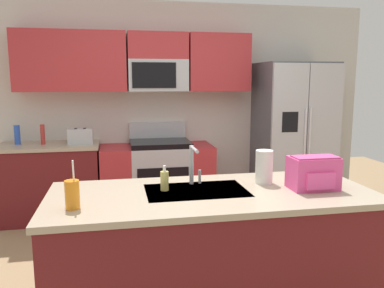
{
  "coord_description": "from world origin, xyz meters",
  "views": [
    {
      "loc": [
        -0.71,
        -2.9,
        1.64
      ],
      "look_at": [
        -0.03,
        0.6,
        1.05
      ],
      "focal_mm": 36.56,
      "sensor_mm": 36.0,
      "label": 1
    }
  ],
  "objects_px": {
    "range_oven": "(157,177)",
    "soap_dispenser": "(165,180)",
    "toaster": "(81,136)",
    "bottle_blue": "(17,135)",
    "pepper_mill": "(43,134)",
    "backpack": "(313,172)",
    "refrigerator": "(293,136)",
    "paper_towel_roll": "(264,167)",
    "sink_faucet": "(193,162)",
    "drink_cup_orange": "(72,194)"
  },
  "relations": [
    {
      "from": "range_oven",
      "to": "soap_dispenser",
      "type": "distance_m",
      "value": 2.23
    },
    {
      "from": "toaster",
      "to": "bottle_blue",
      "type": "distance_m",
      "value": 0.72
    },
    {
      "from": "pepper_mill",
      "to": "bottle_blue",
      "type": "height_order",
      "value": "pepper_mill"
    },
    {
      "from": "soap_dispenser",
      "to": "backpack",
      "type": "bearing_deg",
      "value": -8.99
    },
    {
      "from": "refrigerator",
      "to": "paper_towel_roll",
      "type": "xyz_separation_m",
      "value": [
        -1.2,
        -2.04,
        0.09
      ]
    },
    {
      "from": "backpack",
      "to": "toaster",
      "type": "bearing_deg",
      "value": 127.22
    },
    {
      "from": "range_oven",
      "to": "backpack",
      "type": "bearing_deg",
      "value": -70.32
    },
    {
      "from": "refrigerator",
      "to": "soap_dispenser",
      "type": "relative_size",
      "value": 10.88
    },
    {
      "from": "bottle_blue",
      "to": "sink_faucet",
      "type": "relative_size",
      "value": 0.79
    },
    {
      "from": "range_oven",
      "to": "refrigerator",
      "type": "xyz_separation_m",
      "value": [
        1.75,
        -0.07,
        0.48
      ]
    },
    {
      "from": "bottle_blue",
      "to": "soap_dispenser",
      "type": "distance_m",
      "value": 2.64
    },
    {
      "from": "drink_cup_orange",
      "to": "toaster",
      "type": "bearing_deg",
      "value": 93.64
    },
    {
      "from": "range_oven",
      "to": "soap_dispenser",
      "type": "bearing_deg",
      "value": -94.55
    },
    {
      "from": "pepper_mill",
      "to": "sink_faucet",
      "type": "xyz_separation_m",
      "value": [
        1.36,
        -2.06,
        0.05
      ]
    },
    {
      "from": "range_oven",
      "to": "bottle_blue",
      "type": "distance_m",
      "value": 1.7
    },
    {
      "from": "bottle_blue",
      "to": "drink_cup_orange",
      "type": "bearing_deg",
      "value": -70.88
    },
    {
      "from": "refrigerator",
      "to": "bottle_blue",
      "type": "xyz_separation_m",
      "value": [
        -3.36,
        0.13,
        0.09
      ]
    },
    {
      "from": "toaster",
      "to": "soap_dispenser",
      "type": "relative_size",
      "value": 1.65
    },
    {
      "from": "bottle_blue",
      "to": "paper_towel_roll",
      "type": "bearing_deg",
      "value": -45.09
    },
    {
      "from": "refrigerator",
      "to": "sink_faucet",
      "type": "xyz_separation_m",
      "value": [
        -1.71,
        -1.99,
        0.14
      ]
    },
    {
      "from": "bottle_blue",
      "to": "refrigerator",
      "type": "bearing_deg",
      "value": -2.18
    },
    {
      "from": "backpack",
      "to": "range_oven",
      "type": "bearing_deg",
      "value": 109.68
    },
    {
      "from": "toaster",
      "to": "refrigerator",
      "type": "bearing_deg",
      "value": -0.42
    },
    {
      "from": "range_oven",
      "to": "soap_dispenser",
      "type": "relative_size",
      "value": 8.0
    },
    {
      "from": "bottle_blue",
      "to": "soap_dispenser",
      "type": "bearing_deg",
      "value": -57.1
    },
    {
      "from": "sink_faucet",
      "to": "soap_dispenser",
      "type": "distance_m",
      "value": 0.26
    },
    {
      "from": "pepper_mill",
      "to": "soap_dispenser",
      "type": "distance_m",
      "value": 2.44
    },
    {
      "from": "paper_towel_roll",
      "to": "toaster",
      "type": "bearing_deg",
      "value": 125.1
    },
    {
      "from": "range_oven",
      "to": "bottle_blue",
      "type": "bearing_deg",
      "value": 178.02
    },
    {
      "from": "pepper_mill",
      "to": "soap_dispenser",
      "type": "height_order",
      "value": "pepper_mill"
    },
    {
      "from": "range_oven",
      "to": "paper_towel_roll",
      "type": "relative_size",
      "value": 5.67
    },
    {
      "from": "soap_dispenser",
      "to": "drink_cup_orange",
      "type": "bearing_deg",
      "value": -153.89
    },
    {
      "from": "refrigerator",
      "to": "toaster",
      "type": "relative_size",
      "value": 6.61
    },
    {
      "from": "bottle_blue",
      "to": "sink_faucet",
      "type": "height_order",
      "value": "sink_faucet"
    },
    {
      "from": "range_oven",
      "to": "pepper_mill",
      "type": "distance_m",
      "value": 1.44
    },
    {
      "from": "soap_dispenser",
      "to": "paper_towel_roll",
      "type": "xyz_separation_m",
      "value": [
        0.73,
        0.05,
        0.05
      ]
    },
    {
      "from": "refrigerator",
      "to": "sink_faucet",
      "type": "relative_size",
      "value": 6.56
    },
    {
      "from": "toaster",
      "to": "pepper_mill",
      "type": "xyz_separation_m",
      "value": [
        -0.42,
        0.05,
        0.02
      ]
    },
    {
      "from": "bottle_blue",
      "to": "backpack",
      "type": "distance_m",
      "value": 3.4
    },
    {
      "from": "pepper_mill",
      "to": "backpack",
      "type": "distance_m",
      "value": 3.16
    },
    {
      "from": "bottle_blue",
      "to": "range_oven",
      "type": "bearing_deg",
      "value": -1.98
    },
    {
      "from": "range_oven",
      "to": "drink_cup_orange",
      "type": "distance_m",
      "value": 2.61
    },
    {
      "from": "paper_towel_roll",
      "to": "refrigerator",
      "type": "bearing_deg",
      "value": 59.61
    },
    {
      "from": "refrigerator",
      "to": "soap_dispenser",
      "type": "height_order",
      "value": "refrigerator"
    },
    {
      "from": "drink_cup_orange",
      "to": "soap_dispenser",
      "type": "height_order",
      "value": "drink_cup_orange"
    },
    {
      "from": "backpack",
      "to": "paper_towel_roll",
      "type": "bearing_deg",
      "value": 142.91
    },
    {
      "from": "toaster",
      "to": "soap_dispenser",
      "type": "bearing_deg",
      "value": -71.13
    },
    {
      "from": "sink_faucet",
      "to": "soap_dispenser",
      "type": "relative_size",
      "value": 1.66
    },
    {
      "from": "refrigerator",
      "to": "pepper_mill",
      "type": "height_order",
      "value": "refrigerator"
    },
    {
      "from": "drink_cup_orange",
      "to": "bottle_blue",
      "type": "bearing_deg",
      "value": 109.12
    }
  ]
}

